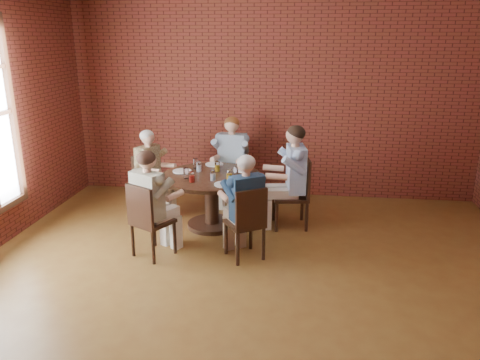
# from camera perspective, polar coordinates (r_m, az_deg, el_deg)

# --- Properties ---
(floor) EXTENTS (7.00, 7.00, 0.00)m
(floor) POSITION_cam_1_polar(r_m,az_deg,el_deg) (4.78, 0.75, -15.12)
(floor) COLOR brown
(floor) RESTS_ON ground
(wall_back) EXTENTS (7.00, 0.00, 7.00)m
(wall_back) POSITION_cam_1_polar(r_m,az_deg,el_deg) (7.58, 3.98, 10.68)
(wall_back) COLOR maroon
(wall_back) RESTS_ON ground
(dining_table) EXTENTS (1.36, 1.36, 0.75)m
(dining_table) POSITION_cam_1_polar(r_m,az_deg,el_deg) (6.40, -3.50, -1.29)
(dining_table) COLOR #321D10
(dining_table) RESTS_ON floor
(chair_a) EXTENTS (0.53, 0.53, 0.98)m
(chair_a) POSITION_cam_1_polar(r_m,az_deg,el_deg) (6.47, 7.03, -1.20)
(chair_a) COLOR #321D10
(chair_a) RESTS_ON floor
(diner_a) EXTENTS (0.79, 0.68, 1.42)m
(diner_a) POSITION_cam_1_polar(r_m,az_deg,el_deg) (6.40, 6.22, 0.32)
(diner_a) COLOR #4166AA
(diner_a) RESTS_ON floor
(chair_b) EXTENTS (0.49, 0.49, 0.96)m
(chair_b) POSITION_cam_1_polar(r_m,az_deg,el_deg) (7.42, -0.87, 1.25)
(chair_b) COLOR #321D10
(chair_b) RESTS_ON floor
(diner_b) EXTENTS (0.63, 0.74, 1.37)m
(diner_b) POSITION_cam_1_polar(r_m,az_deg,el_deg) (7.29, -1.06, 2.32)
(diner_b) COLOR #869AAA
(diner_b) RESTS_ON floor
(chair_c) EXTENTS (0.51, 0.51, 0.90)m
(chair_c) POSITION_cam_1_polar(r_m,az_deg,el_deg) (7.05, -11.17, -0.16)
(chair_c) COLOR #321D10
(chair_c) RESTS_ON floor
(diner_c) EXTENTS (0.73, 0.67, 1.26)m
(diner_c) POSITION_cam_1_polar(r_m,az_deg,el_deg) (6.97, -10.76, 0.84)
(diner_c) COLOR brown
(diner_c) RESTS_ON floor
(chair_d) EXTENTS (0.56, 0.56, 0.92)m
(chair_d) POSITION_cam_1_polar(r_m,az_deg,el_deg) (5.62, -11.23, -4.58)
(chair_d) COLOR #321D10
(chair_d) RESTS_ON floor
(diner_d) EXTENTS (0.75, 0.80, 1.31)m
(diner_d) POSITION_cam_1_polar(r_m,az_deg,el_deg) (5.62, -10.71, -2.92)
(diner_d) COLOR tan
(diner_d) RESTS_ON floor
(chair_e) EXTENTS (0.55, 0.55, 0.90)m
(chair_e) POSITION_cam_1_polar(r_m,az_deg,el_deg) (5.46, 0.91, -5.00)
(chair_e) COLOR #321D10
(chair_e) RESTS_ON floor
(diner_e) EXTENTS (0.74, 0.77, 1.27)m
(diner_e) POSITION_cam_1_polar(r_m,az_deg,el_deg) (5.47, 0.56, -3.35)
(diner_e) COLOR #1B324E
(diner_e) RESTS_ON floor
(plate_a) EXTENTS (0.26, 0.26, 0.01)m
(plate_a) POSITION_cam_1_polar(r_m,az_deg,el_deg) (6.54, 0.28, 1.24)
(plate_a) COLOR white
(plate_a) RESTS_ON dining_table
(plate_b) EXTENTS (0.26, 0.26, 0.01)m
(plate_b) POSITION_cam_1_polar(r_m,az_deg,el_deg) (6.84, -3.15, 1.93)
(plate_b) COLOR white
(plate_b) RESTS_ON dining_table
(plate_c) EXTENTS (0.26, 0.26, 0.01)m
(plate_c) POSITION_cam_1_polar(r_m,az_deg,el_deg) (6.54, -7.08, 1.10)
(plate_c) COLOR white
(plate_c) RESTS_ON dining_table
(plate_d) EXTENTS (0.26, 0.26, 0.01)m
(plate_d) POSITION_cam_1_polar(r_m,az_deg,el_deg) (5.91, -1.93, -0.52)
(plate_d) COLOR white
(plate_d) RESTS_ON dining_table
(glass_a) EXTENTS (0.07, 0.07, 0.14)m
(glass_a) POSITION_cam_1_polar(r_m,az_deg,el_deg) (6.27, -0.52, 1.13)
(glass_a) COLOR white
(glass_a) RESTS_ON dining_table
(glass_b) EXTENTS (0.07, 0.07, 0.14)m
(glass_b) POSITION_cam_1_polar(r_m,az_deg,el_deg) (6.49, -2.79, 1.66)
(glass_b) COLOR white
(glass_b) RESTS_ON dining_table
(glass_c) EXTENTS (0.07, 0.07, 0.14)m
(glass_c) POSITION_cam_1_polar(r_m,az_deg,el_deg) (6.66, -5.43, 2.01)
(glass_c) COLOR white
(glass_c) RESTS_ON dining_table
(glass_d) EXTENTS (0.07, 0.07, 0.14)m
(glass_d) POSITION_cam_1_polar(r_m,az_deg,el_deg) (6.49, -5.04, 1.62)
(glass_d) COLOR white
(glass_d) RESTS_ON dining_table
(glass_e) EXTENTS (0.07, 0.07, 0.14)m
(glass_e) POSITION_cam_1_polar(r_m,az_deg,el_deg) (6.21, -6.60, 0.85)
(glass_e) COLOR white
(glass_e) RESTS_ON dining_table
(glass_f) EXTENTS (0.07, 0.07, 0.14)m
(glass_f) POSITION_cam_1_polar(r_m,az_deg,el_deg) (6.03, -5.90, 0.38)
(glass_f) COLOR white
(glass_f) RESTS_ON dining_table
(glass_g) EXTENTS (0.07, 0.07, 0.14)m
(glass_g) POSITION_cam_1_polar(r_m,az_deg,el_deg) (6.08, -3.33, 0.58)
(glass_g) COLOR white
(glass_g) RESTS_ON dining_table
(glass_h) EXTENTS (0.07, 0.07, 0.14)m
(glass_h) POSITION_cam_1_polar(r_m,az_deg,el_deg) (6.08, -1.32, 0.61)
(glass_h) COLOR white
(glass_h) RESTS_ON dining_table
(smartphone) EXTENTS (0.11, 0.15, 0.01)m
(smartphone) POSITION_cam_1_polar(r_m,az_deg,el_deg) (5.98, -1.83, -0.35)
(smartphone) COLOR black
(smartphone) RESTS_ON dining_table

